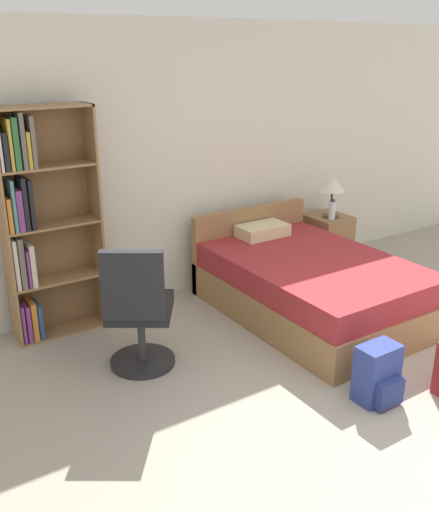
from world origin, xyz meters
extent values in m
cube|color=silver|center=(0.00, 3.23, 1.30)|extent=(9.00, 0.06, 2.60)
cube|color=olive|center=(-1.94, 2.97, 0.97)|extent=(0.02, 0.28, 1.93)
cube|color=olive|center=(-1.18, 2.97, 0.97)|extent=(0.02, 0.28, 1.93)
cube|color=brown|center=(-1.56, 3.11, 0.97)|extent=(0.79, 0.01, 1.93)
cube|color=olive|center=(-1.56, 2.97, 0.01)|extent=(0.75, 0.27, 0.02)
cube|color=#7A387F|center=(-1.91, 2.92, 0.19)|extent=(0.03, 0.16, 0.33)
cube|color=#7A387F|center=(-1.87, 2.92, 0.18)|extent=(0.04, 0.16, 0.32)
cube|color=orange|center=(-1.82, 2.95, 0.19)|extent=(0.04, 0.21, 0.34)
cube|color=navy|center=(-1.77, 2.95, 0.18)|extent=(0.03, 0.21, 0.31)
cube|color=olive|center=(-1.56, 2.97, 0.49)|extent=(0.75, 0.27, 0.02)
cube|color=beige|center=(-1.91, 2.94, 0.71)|extent=(0.03, 0.21, 0.42)
cube|color=#665B51|center=(-1.86, 2.95, 0.72)|extent=(0.04, 0.21, 0.43)
cube|color=#7A387F|center=(-1.82, 2.92, 0.66)|extent=(0.02, 0.16, 0.31)
cube|color=beige|center=(-1.78, 2.94, 0.68)|extent=(0.04, 0.19, 0.36)
cube|color=olive|center=(-1.56, 2.97, 0.98)|extent=(0.75, 0.27, 0.02)
cube|color=orange|center=(-1.91, 2.92, 1.12)|extent=(0.03, 0.16, 0.28)
cube|color=teal|center=(-1.87, 2.92, 1.19)|extent=(0.03, 0.17, 0.41)
cube|color=#7A387F|center=(-1.83, 2.94, 1.15)|extent=(0.04, 0.20, 0.33)
cube|color=black|center=(-1.78, 2.94, 1.20)|extent=(0.03, 0.20, 0.42)
cube|color=black|center=(-1.73, 2.94, 1.18)|extent=(0.03, 0.20, 0.40)
cube|color=olive|center=(-1.56, 2.97, 1.46)|extent=(0.75, 0.27, 0.02)
cube|color=black|center=(-1.88, 2.93, 1.61)|extent=(0.04, 0.18, 0.29)
cube|color=gold|center=(-1.84, 2.93, 1.66)|extent=(0.02, 0.19, 0.39)
cube|color=#2D6638|center=(-1.80, 2.92, 1.67)|extent=(0.04, 0.17, 0.40)
cube|color=#665B51|center=(-1.74, 2.93, 1.68)|extent=(0.03, 0.19, 0.43)
cube|color=gold|center=(-1.71, 2.93, 1.61)|extent=(0.03, 0.17, 0.28)
cube|color=#665B51|center=(-1.67, 2.95, 1.67)|extent=(0.03, 0.21, 0.40)
cube|color=olive|center=(-1.56, 2.97, 1.92)|extent=(0.79, 0.28, 0.02)
cube|color=olive|center=(0.48, 2.02, 0.16)|extent=(1.36, 2.03, 0.33)
cube|color=maroon|center=(0.48, 2.02, 0.44)|extent=(1.34, 1.99, 0.23)
cube|color=olive|center=(0.48, 2.99, 0.40)|extent=(1.36, 0.08, 0.81)
cube|color=beige|center=(0.48, 2.78, 0.62)|extent=(0.50, 0.30, 0.12)
cylinder|color=#232326|center=(-1.22, 2.08, 0.02)|extent=(0.51, 0.51, 0.04)
cylinder|color=#333338|center=(-1.22, 2.08, 0.24)|extent=(0.06, 0.06, 0.40)
cube|color=black|center=(-1.22, 2.08, 0.49)|extent=(0.66, 0.66, 0.10)
cube|color=black|center=(-1.37, 1.84, 0.79)|extent=(0.41, 0.31, 0.51)
cube|color=olive|center=(1.49, 2.90, 0.29)|extent=(0.42, 0.46, 0.58)
sphere|color=tan|center=(1.49, 2.66, 0.41)|extent=(0.02, 0.02, 0.02)
cylinder|color=#333333|center=(1.48, 2.85, 0.59)|extent=(0.18, 0.18, 0.02)
cylinder|color=#333333|center=(1.48, 2.85, 0.74)|extent=(0.02, 0.02, 0.27)
cone|color=silver|center=(1.48, 2.85, 0.96)|extent=(0.27, 0.27, 0.16)
cylinder|color=silver|center=(1.42, 2.78, 0.68)|extent=(0.07, 0.07, 0.20)
cylinder|color=#2D2D33|center=(1.42, 2.78, 0.79)|extent=(0.05, 0.05, 0.02)
cube|color=navy|center=(-0.05, 0.74, 0.21)|extent=(0.30, 0.19, 0.43)
cube|color=navy|center=(-0.05, 0.61, 0.12)|extent=(0.23, 0.07, 0.19)
camera|label=1|loc=(-2.86, -1.55, 2.36)|focal=40.00mm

